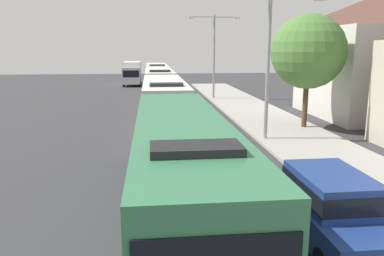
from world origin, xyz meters
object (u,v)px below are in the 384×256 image
Objects in this scene: roadside_tree at (308,52)px; bus_lead at (181,165)px; box_truck_oncoming at (132,72)px; bus_fourth_in_line at (157,76)px; bus_middle at (159,85)px; white_suv at (331,206)px; streetlamp_far at (214,48)px; bus_second_in_line at (164,103)px; streetlamp_mid at (269,51)px.

bus_lead is at bearing -125.72° from roadside_tree.
box_truck_oncoming is at bearing 110.94° from roadside_tree.
bus_lead reaches higher than box_truck_oncoming.
bus_lead is 0.99× the size of bus_fourth_in_line.
bus_fourth_in_line is at bearing 109.27° from roadside_tree.
roadside_tree is (8.75, -13.03, 3.10)m from bus_middle.
bus_lead is at bearing -90.00° from bus_middle.
bus_fourth_in_line is at bearing 95.41° from white_suv.
roadside_tree reaches higher than bus_lead.
streetlamp_far is at bearing 102.84° from roadside_tree.
bus_lead is at bearing -90.00° from bus_fourth_in_line.
box_truck_oncoming is 1.05× the size of roadside_tree.
bus_second_in_line is 1.40× the size of streetlamp_far.
bus_lead is 2.68× the size of white_suv.
streetlamp_mid is 1.11× the size of roadside_tree.
box_truck_oncoming is (-3.30, 43.67, 0.01)m from bus_lead.
bus_lead is at bearing -85.68° from box_truck_oncoming.
streetlamp_mid reaches higher than bus_lead.
bus_second_in_line is 15.23m from white_suv.
bus_fourth_in_line reaches higher than box_truck_oncoming.
streetlamp_far is 15.09m from roadside_tree.
streetlamp_far is (0.00, 17.49, 0.14)m from streetlamp_mid.
bus_second_in_line is 30.96m from box_truck_oncoming.
bus_middle is 1.45× the size of box_truck_oncoming.
bus_second_in_line is 2.46× the size of white_suv.
streetlamp_far is (8.70, -16.79, 3.30)m from box_truck_oncoming.
bus_lead is 37.21m from bus_fourth_in_line.
bus_second_in_line is 7.18m from streetlamp_mid.
box_truck_oncoming is at bearing 100.14° from bus_middle.
bus_second_in_line is at bearing 104.06° from white_suv.
streetlamp_far is at bearing -62.61° from box_truck_oncoming.
bus_middle is (-0.00, 12.31, -0.00)m from bus_second_in_line.
white_suv is (3.70, -14.76, -0.66)m from bus_second_in_line.
streetlamp_far reaches higher than box_truck_oncoming.
bus_fourth_in_line is at bearing -62.94° from box_truck_oncoming.
bus_lead is at bearing -119.91° from streetlamp_mid.
bus_fourth_in_line is at bearing 117.59° from streetlamp_far.
white_suv is (3.70, -27.07, -0.66)m from bus_middle.
bus_second_in_line is 1.46× the size of streetlamp_mid.
box_truck_oncoming is at bearing 104.24° from streetlamp_mid.
bus_second_in_line is at bearing 175.29° from roadside_tree.
streetlamp_far is at bearing -62.41° from bus_fourth_in_line.
bus_lead is 1.60× the size of streetlamp_mid.
bus_lead is 15.31m from roadside_tree.
streetlamp_mid is (5.40, -3.51, 3.17)m from bus_second_in_line.
bus_second_in_line is at bearing -111.10° from streetlamp_far.
streetlamp_far is (5.40, 1.67, 3.31)m from bus_middle.
bus_middle is at bearing -79.86° from box_truck_oncoming.
roadside_tree is at bearing -56.12° from bus_middle.
box_truck_oncoming is at bearing 117.39° from streetlamp_far.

